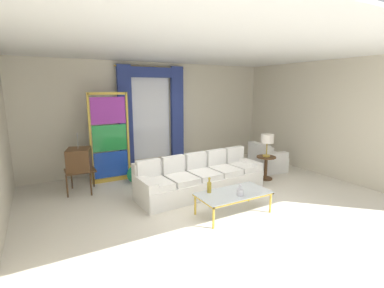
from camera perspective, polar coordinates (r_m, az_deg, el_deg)
The scene contains 15 objects.
ground_plane at distance 5.88m, azimuth 4.15°, elevation -11.64°, with size 16.00×16.00×0.00m, color silver.
wall_rear at distance 8.18m, azimuth -7.56°, elevation 5.67°, with size 8.00×0.12×3.00m, color beige.
wall_right at distance 8.42m, azimuth 23.33°, elevation 5.01°, with size 0.12×7.00×3.00m, color beige.
ceiling_slab at distance 6.14m, azimuth 0.27°, elevation 18.14°, with size 8.00×7.60×0.04m, color white.
curtained_window at distance 7.95m, azimuth -8.14°, elevation 7.24°, with size 2.00×0.17×2.70m.
couch_white_long at distance 6.31m, azimuth 1.56°, elevation -7.00°, with size 2.97×1.10×0.86m.
coffee_table at distance 5.27m, azimuth 8.45°, elevation -10.11°, with size 1.35×0.69×0.41m.
bottle_blue_decanter at distance 5.11m, azimuth 9.78°, elevation -9.55°, with size 0.12×0.12×0.21m.
bottle_crystal_tall at distance 5.17m, azimuth 3.53°, elevation -8.66°, with size 0.08×0.08×0.29m.
vintage_tv at distance 6.64m, azimuth -22.06°, elevation -3.14°, with size 0.65×0.70×1.35m.
armchair_white at distance 8.13m, azimuth 14.87°, elevation -3.33°, with size 0.92×0.91×0.80m.
stained_glass_divider at distance 7.09m, azimuth -16.42°, elevation 0.84°, with size 0.95×0.05×2.20m.
peacock_figurine at distance 6.97m, azimuth -11.15°, elevation -6.20°, with size 0.44×0.60×0.50m.
round_side_table at distance 7.38m, azimuth 14.84°, elevation -4.28°, with size 0.48×0.48×0.59m.
table_lamp_brass at distance 7.23m, azimuth 15.11°, elevation 0.87°, with size 0.32×0.32×0.57m.
Camera 1 is at (-2.99, -4.52, 2.29)m, focal length 26.12 mm.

